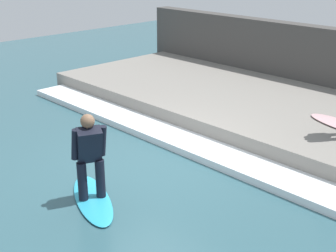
% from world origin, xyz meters
% --- Properties ---
extents(ground_plane, '(28.00, 28.00, 0.00)m').
position_xyz_m(ground_plane, '(0.00, 0.00, 0.00)').
color(ground_plane, '#335B66').
extents(concrete_ledge, '(4.40, 11.96, 0.45)m').
position_xyz_m(concrete_ledge, '(3.84, 0.00, 0.22)').
color(concrete_ledge, gray).
rests_on(concrete_ledge, ground_plane).
extents(back_wall, '(0.50, 12.56, 1.98)m').
position_xyz_m(back_wall, '(6.29, 0.00, 0.99)').
color(back_wall, '#474442').
rests_on(back_wall, ground_plane).
extents(wave_foam_crest, '(0.86, 11.37, 0.15)m').
position_xyz_m(wave_foam_crest, '(1.21, 0.00, 0.08)').
color(wave_foam_crest, white).
rests_on(wave_foam_crest, ground_plane).
extents(surfboard_riding, '(1.23, 1.87, 0.06)m').
position_xyz_m(surfboard_riding, '(-1.59, -0.32, 0.03)').
color(surfboard_riding, '#2DADD1').
rests_on(surfboard_riding, ground_plane).
extents(surfer_riding, '(0.52, 0.53, 1.48)m').
position_xyz_m(surfer_riding, '(-1.59, -0.32, 0.88)').
color(surfer_riding, black).
rests_on(surfer_riding, surfboard_riding).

